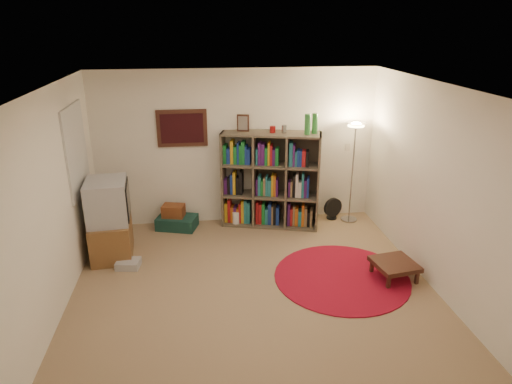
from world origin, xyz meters
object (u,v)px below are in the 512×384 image
bookshelf (269,181)px  floor_lamp (355,140)px  tv_stand (110,220)px  side_table (395,265)px  floor_fan (333,209)px  suitcase (177,222)px

bookshelf → floor_lamp: size_ratio=1.11×
floor_lamp → tv_stand: 3.92m
side_table → floor_lamp: bearing=89.7°
floor_lamp → side_table: (-0.01, -1.87, -1.20)m
floor_lamp → floor_fan: bearing=161.1°
side_table → bookshelf: bearing=125.5°
suitcase → side_table: side_table is taller
bookshelf → side_table: 2.40m
tv_stand → suitcase: 1.28m
tv_stand → suitcase: size_ratio=1.61×
floor_fan → side_table: bearing=-102.3°
floor_lamp → floor_fan: size_ratio=4.51×
floor_fan → suitcase: bearing=160.9°
bookshelf → floor_lamp: bookshelf is taller
floor_lamp → side_table: size_ratio=2.85×
bookshelf → suitcase: (-1.51, 0.03, -0.65)m
floor_lamp → suitcase: (-2.87, 0.06, -1.29)m
floor_fan → side_table: (0.25, -1.96, 0.01)m
bookshelf → suitcase: 1.64m
floor_fan → side_table: size_ratio=0.63×
floor_fan → tv_stand: size_ratio=0.33×
tv_stand → side_table: 3.92m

